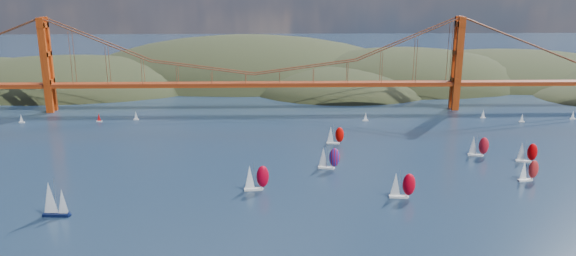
# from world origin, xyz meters

# --- Properties ---
(headlands) EXTENTS (725.00, 225.00, 96.00)m
(headlands) POSITION_xyz_m (44.95, 278.29, -12.46)
(headlands) COLOR black
(headlands) RESTS_ON ground
(bridge) EXTENTS (552.00, 12.00, 55.00)m
(bridge) POSITION_xyz_m (-1.75, 180.00, 32.23)
(bridge) COLOR maroon
(bridge) RESTS_ON ground
(sloop_navy) EXTENTS (8.91, 5.15, 13.73)m
(sloop_navy) POSITION_xyz_m (-63.31, 31.05, 6.06)
(sloop_navy) COLOR black
(sloop_navy) RESTS_ON ground
(racer_0) EXTENTS (9.69, 4.45, 10.96)m
(racer_0) POSITION_xyz_m (4.34, 52.73, 5.18)
(racer_0) COLOR silver
(racer_0) RESTS_ON ground
(racer_1) EXTENTS (9.50, 4.20, 10.77)m
(racer_1) POSITION_xyz_m (57.98, 43.81, 5.09)
(racer_1) COLOR white
(racer_1) RESTS_ON ground
(racer_2) EXTENTS (8.49, 4.39, 9.53)m
(racer_2) POSITION_xyz_m (111.94, 59.66, 4.51)
(racer_2) COLOR white
(racer_2) RESTS_ON ground
(racer_3) EXTENTS (8.95, 4.86, 10.03)m
(racer_3) POSITION_xyz_m (102.99, 90.91, 4.74)
(racer_3) COLOR white
(racer_3) RESTS_ON ground
(racer_4) EXTENTS (8.69, 5.12, 9.75)m
(racer_4) POSITION_xyz_m (121.03, 82.00, 4.61)
(racer_4) COLOR white
(racer_4) RESTS_ON ground
(racer_5) EXTENTS (8.41, 3.98, 9.48)m
(racer_5) POSITION_xyz_m (40.61, 110.86, 4.48)
(racer_5) COLOR white
(racer_5) RESTS_ON ground
(racer_rwb) EXTENTS (9.33, 4.86, 10.47)m
(racer_rwb) POSITION_xyz_m (34.17, 75.88, 4.95)
(racer_rwb) COLOR white
(racer_rwb) RESTS_ON ground
(distant_boat_1) EXTENTS (3.00, 2.00, 4.70)m
(distant_boat_1) POSITION_xyz_m (-127.14, 154.36, 2.41)
(distant_boat_1) COLOR silver
(distant_boat_1) RESTS_ON ground
(distant_boat_2) EXTENTS (3.00, 2.00, 4.70)m
(distant_boat_2) POSITION_xyz_m (-85.23, 155.55, 2.41)
(distant_boat_2) COLOR silver
(distant_boat_2) RESTS_ON ground
(distant_boat_3) EXTENTS (3.00, 2.00, 4.70)m
(distant_boat_3) POSITION_xyz_m (-65.70, 158.89, 2.41)
(distant_boat_3) COLOR silver
(distant_boat_3) RESTS_ON ground
(distant_boat_4) EXTENTS (3.00, 2.00, 4.70)m
(distant_boat_4) POSITION_xyz_m (129.89, 157.59, 2.41)
(distant_boat_4) COLOR silver
(distant_boat_4) RESTS_ON ground
(distant_boat_5) EXTENTS (3.00, 2.00, 4.70)m
(distant_boat_5) POSITION_xyz_m (148.00, 148.14, 2.41)
(distant_boat_5) COLOR silver
(distant_boat_5) RESTS_ON ground
(distant_boat_6) EXTENTS (3.00, 2.00, 4.70)m
(distant_boat_6) POSITION_xyz_m (179.46, 153.92, 2.41)
(distant_boat_6) COLOR silver
(distant_boat_6) RESTS_ON ground
(distant_boat_8) EXTENTS (3.00, 2.00, 4.70)m
(distant_boat_8) POSITION_xyz_m (62.32, 153.13, 2.41)
(distant_boat_8) COLOR silver
(distant_boat_8) RESTS_ON ground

